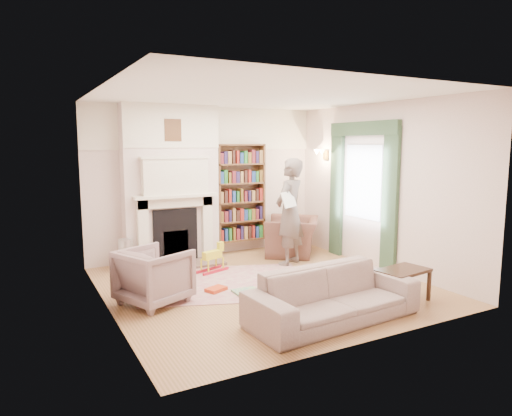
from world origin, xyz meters
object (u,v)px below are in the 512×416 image
armchair_left (154,276)px  armchair_reading (293,236)px  sofa (333,295)px  coffee_table (402,285)px  rocking_horse (212,258)px  bookcase (240,193)px  paraffin_heater (126,255)px  man_reading (290,212)px

armchair_left → armchair_reading: bearing=-89.2°
armchair_left → sofa: bearing=-157.1°
sofa → armchair_left: bearing=132.9°
coffee_table → rocking_horse: rocking_horse is taller
bookcase → armchair_left: size_ratio=2.25×
coffee_table → bookcase: bearing=92.1°
paraffin_heater → coffee_table: bearing=-47.7°
man_reading → coffee_table: man_reading is taller
sofa → coffee_table: (1.24, 0.10, -0.09)m
rocking_horse → armchair_reading: bearing=-6.1°
sofa → rocking_horse: bearing=96.2°
armchair_reading → paraffin_heater: size_ratio=1.98×
man_reading → armchair_left: bearing=-12.1°
bookcase → paraffin_heater: bookcase is taller
armchair_reading → paraffin_heater: bearing=-58.3°
bookcase → rocking_horse: bearing=-134.2°
paraffin_heater → rocking_horse: (1.25, -0.72, -0.03)m
bookcase → armchair_reading: size_ratio=1.70×
armchair_reading → man_reading: size_ratio=0.58×
paraffin_heater → armchair_left: bearing=-90.1°
sofa → paraffin_heater: bearing=113.2°
man_reading → paraffin_heater: bearing=-48.2°
bookcase → armchair_left: bookcase is taller
armchair_left → man_reading: size_ratio=0.44×
armchair_reading → coffee_table: 2.97m
man_reading → coffee_table: 2.48m
coffee_table → rocking_horse: size_ratio=1.27×
armchair_left → man_reading: 2.85m
man_reading → rocking_horse: (-1.40, 0.17, -0.70)m
coffee_table → armchair_reading: bearing=79.0°
sofa → rocking_horse: size_ratio=3.91×
coffee_table → man_reading: bearing=89.2°
armchair_reading → paraffin_heater: (-3.11, 0.29, -0.08)m
man_reading → bookcase: bearing=-104.0°
bookcase → man_reading: (0.35, -1.25, -0.24)m
paraffin_heater → bookcase: bearing=8.9°
armchair_left → coffee_table: (2.97, -1.52, -0.15)m
man_reading → rocking_horse: size_ratio=3.41×
sofa → man_reading: size_ratio=1.15×
armchair_reading → sofa: (-1.38, -3.06, -0.04)m
paraffin_heater → armchair_reading: bearing=-5.3°
armchair_reading → paraffin_heater: 3.12m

